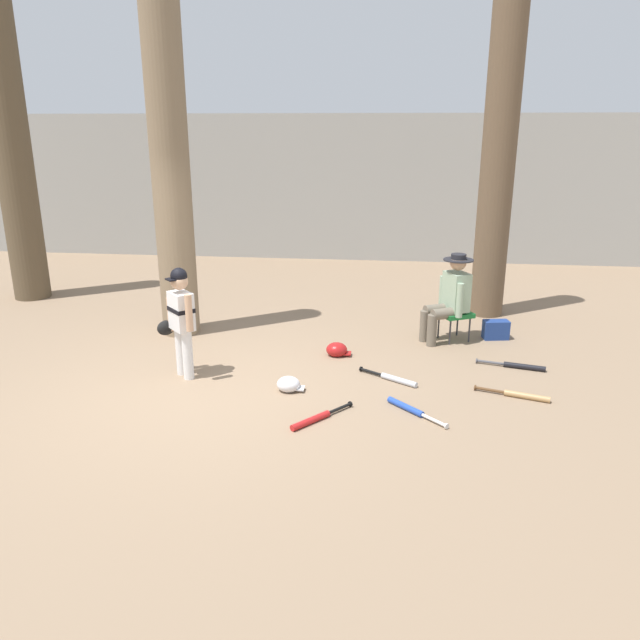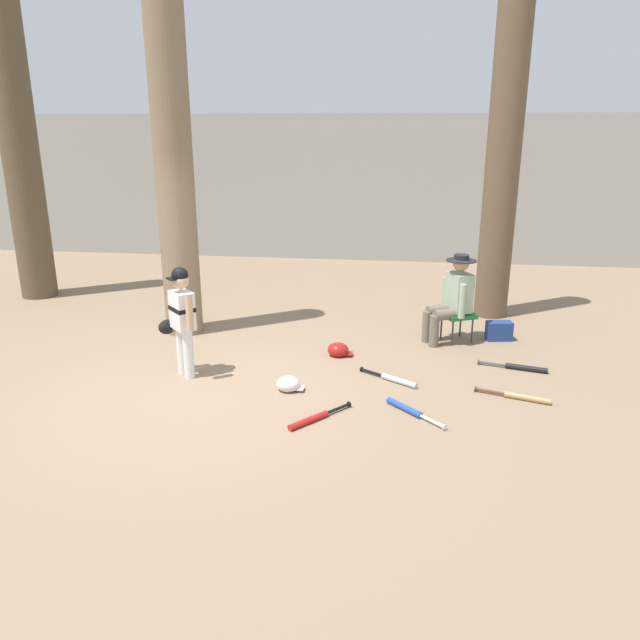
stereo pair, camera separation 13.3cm
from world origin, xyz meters
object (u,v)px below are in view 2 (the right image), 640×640
bat_red_barrel (313,419)px  seated_spectator (452,296)px  bat_wood_tan (521,397)px  batting_helmet_red (338,350)px  handbag_beside_stool (499,331)px  bat_blue_youth (409,410)px  tree_far_left (24,177)px  tree_behind_spectator (501,185)px  bat_black_composite (521,367)px  batting_helmet_white (288,384)px  tree_near_player (175,188)px  young_ballplayer (181,315)px  bat_aluminum_silver (395,379)px  folding_stool (457,315)px

bat_red_barrel → seated_spectator: bearing=60.3°
bat_wood_tan → batting_helmet_red: size_ratio=2.44×
handbag_beside_stool → bat_blue_youth: 2.74m
tree_far_left → tree_behind_spectator: bearing=-0.7°
handbag_beside_stool → bat_red_barrel: handbag_beside_stool is taller
bat_black_composite → bat_red_barrel: 2.84m
bat_black_composite → handbag_beside_stool: bearing=96.2°
batting_helmet_white → bat_black_composite: bearing=20.0°
tree_near_player → bat_black_composite: (4.52, -0.87, -1.99)m
tree_near_player → tree_behind_spectator: tree_near_player is taller
tree_near_player → bat_blue_youth: tree_near_player is taller
bat_wood_tan → young_ballplayer: bearing=177.4°
batting_helmet_white → bat_aluminum_silver: bearing=18.8°
folding_stool → bat_wood_tan: (0.56, -1.84, -0.33)m
bat_aluminum_silver → bat_blue_youth: size_ratio=1.13×
bat_aluminum_silver → bat_wood_tan: (1.36, -0.30, 0.00)m
tree_near_player → folding_stool: (3.82, 0.11, -1.66)m
tree_behind_spectator → young_ballplayer: size_ratio=3.55×
handbag_beside_stool → tree_near_player: bearing=-177.1°
tree_behind_spectator → bat_red_barrel: (-2.19, -3.99, -1.95)m
young_ballplayer → batting_helmet_red: (1.72, 0.88, -0.66)m
bat_red_barrel → batting_helmet_white: 0.81m
batting_helmet_white → batting_helmet_red: (0.43, 1.16, 0.00)m
young_ballplayer → folding_stool: young_ballplayer is taller
young_ballplayer → bat_aluminum_silver: (2.46, 0.12, -0.71)m
tree_far_left → batting_helmet_white: size_ratio=15.93×
folding_stool → bat_blue_youth: 2.43m
tree_behind_spectator → bat_red_barrel: 4.95m
tree_behind_spectator → folding_stool: size_ratio=8.63×
bat_red_barrel → bat_blue_youth: bearing=19.4°
tree_far_left → bat_aluminum_silver: (6.18, -2.97, -1.98)m
bat_aluminum_silver → bat_wood_tan: bearing=-12.2°
handbag_beside_stool → batting_helmet_white: handbag_beside_stool is taller
young_ballplayer → bat_aluminum_silver: bearing=2.8°
bat_wood_tan → bat_red_barrel: (-2.14, -0.81, 0.00)m
tree_near_player → bat_black_composite: 5.02m
folding_stool → tree_far_left: bearing=168.5°
tree_near_player → bat_black_composite: bearing=-10.9°
handbag_beside_stool → bat_black_composite: handbag_beside_stool is taller
folding_stool → tree_far_left: (-6.98, 1.42, 1.65)m
tree_near_player → batting_helmet_white: bearing=-44.8°
seated_spectator → bat_blue_youth: seated_spectator is taller
bat_black_composite → bat_red_barrel: size_ratio=1.23×
handbag_beside_stool → batting_helmet_red: size_ratio=1.06×
tree_behind_spectator → tree_near_player: bearing=-162.1°
seated_spectator → tree_far_left: bearing=168.0°
tree_near_player → bat_red_barrel: bearing=-48.7°
tree_behind_spectator → bat_black_composite: size_ratio=5.71×
tree_near_player → seated_spectator: size_ratio=4.07×
bat_aluminum_silver → bat_red_barrel: bearing=-125.1°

